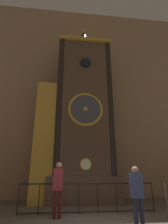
{
  "coord_description": "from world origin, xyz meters",
  "views": [
    {
      "loc": [
        -1.0,
        -5.42,
        1.53
      ],
      "look_at": [
        0.09,
        4.11,
        4.75
      ],
      "focal_mm": 28.0,
      "sensor_mm": 36.0,
      "label": 1
    }
  ],
  "objects_px": {
    "visitor_near": "(58,183)",
    "visitor_far": "(137,190)",
    "clock_tower": "(78,116)",
    "stanchion_post": "(167,201)"
  },
  "relations": [
    {
      "from": "visitor_near",
      "to": "visitor_far",
      "type": "xyz_separation_m",
      "value": [
        2.28,
        -1.41,
        -0.11
      ]
    },
    {
      "from": "clock_tower",
      "to": "visitor_near",
      "type": "height_order",
      "value": "clock_tower"
    },
    {
      "from": "visitor_near",
      "to": "stanchion_post",
      "type": "bearing_deg",
      "value": 14.78
    },
    {
      "from": "visitor_near",
      "to": "stanchion_post",
      "type": "relative_size",
      "value": 1.68
    },
    {
      "from": "clock_tower",
      "to": "stanchion_post",
      "type": "height_order",
      "value": "clock_tower"
    },
    {
      "from": "visitor_far",
      "to": "stanchion_post",
      "type": "height_order",
      "value": "visitor_far"
    },
    {
      "from": "visitor_near",
      "to": "visitor_far",
      "type": "relative_size",
      "value": 1.1
    },
    {
      "from": "visitor_far",
      "to": "visitor_near",
      "type": "bearing_deg",
      "value": 148.08
    },
    {
      "from": "visitor_near",
      "to": "visitor_far",
      "type": "bearing_deg",
      "value": -25.47
    },
    {
      "from": "stanchion_post",
      "to": "clock_tower",
      "type": "bearing_deg",
      "value": 147.36
    }
  ]
}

